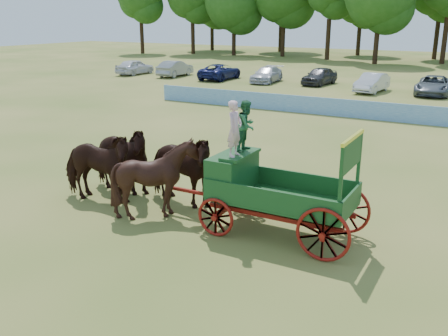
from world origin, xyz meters
The scene contains 8 objects.
ground centered at (0.00, 0.00, 0.00)m, with size 160.00×160.00×0.00m, color #9C8A46.
horse_lead_left centered at (-3.83, 0.18, 1.18)m, with size 1.28×2.80×2.37m, color black.
horse_lead_right centered at (-3.83, 1.28, 1.18)m, with size 1.28×2.80×2.37m, color black.
horse_wheel_left centered at (-1.43, 0.18, 1.19)m, with size 1.91×2.15×2.37m, color black.
horse_wheel_right centered at (-1.43, 1.28, 1.18)m, with size 1.28×2.80×2.37m, color black.
farm_dray centered at (1.56, 0.75, 1.57)m, with size 6.00×2.00×3.65m.
sponsor_banner centered at (-1.00, 18.00, 0.53)m, with size 26.00×0.08×1.05m, color #216EB5.
parked_cars centered at (-8.35, 30.12, 0.74)m, with size 35.44×6.83×1.56m.
Camera 1 is at (7.06, -11.02, 5.77)m, focal length 40.00 mm.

